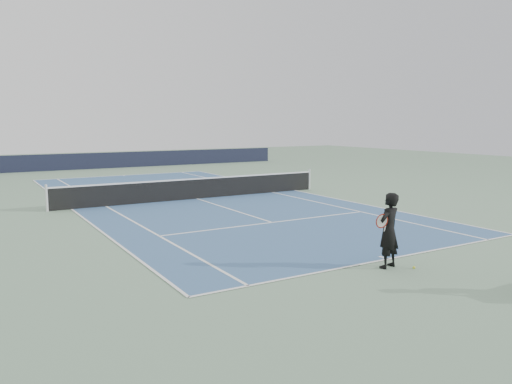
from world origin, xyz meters
TOP-DOWN VIEW (x-y plane):
  - ground at (0.00, 0.00)m, footprint 80.00×80.00m
  - court_surface at (0.00, 0.00)m, footprint 10.97×23.77m
  - tennis_net at (0.00, 0.00)m, footprint 12.90×0.10m
  - windscreen_far at (0.00, 17.88)m, footprint 30.00×0.25m
  - tennis_player at (-0.53, -12.39)m, footprint 0.84×0.64m
  - tennis_ball at (-0.06, -12.80)m, footprint 0.07×0.07m

SIDE VIEW (x-z plane):
  - ground at x=0.00m, z-range 0.00..0.00m
  - court_surface at x=0.00m, z-range 0.00..0.01m
  - tennis_ball at x=-0.06m, z-range 0.00..0.07m
  - tennis_net at x=0.00m, z-range -0.03..1.04m
  - windscreen_far at x=0.00m, z-range 0.00..1.20m
  - tennis_player at x=-0.53m, z-range 0.00..1.83m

